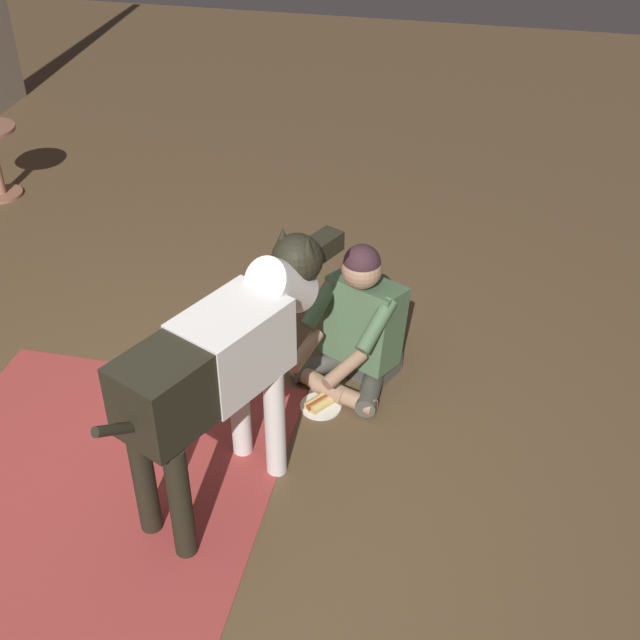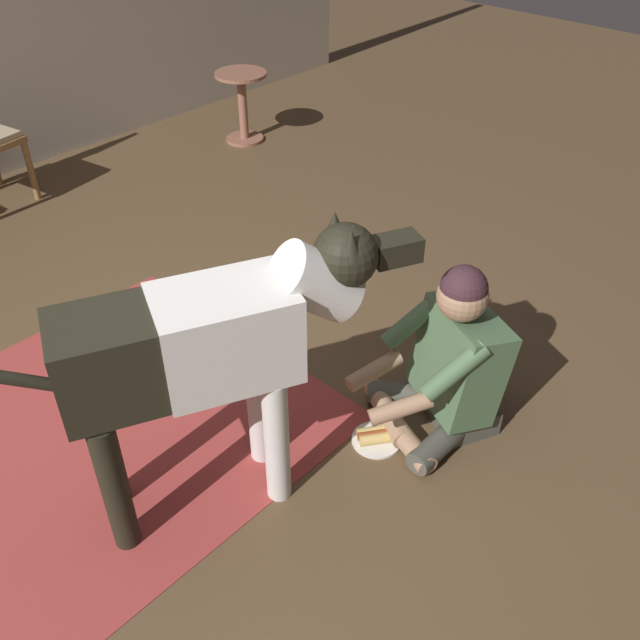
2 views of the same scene
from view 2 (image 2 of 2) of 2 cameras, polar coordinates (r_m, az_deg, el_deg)
The scene contains 6 objects.
ground_plane at distance 3.18m, azimuth -12.54°, elevation -10.27°, with size 15.54×15.54×0.00m, color brown.
area_rug at distance 3.29m, azimuth -19.81°, elevation -9.93°, with size 2.16×1.70×0.01m, color #9B3633.
person_sitting_on_floor at distance 3.05m, azimuth 10.37°, elevation -3.64°, with size 0.71×0.62×0.83m.
large_dog at distance 2.48m, azimuth -8.74°, elevation -2.12°, with size 1.38×0.75×1.14m.
hot_dog_on_plate at distance 3.14m, azimuth 4.63°, elevation -9.42°, with size 0.22×0.22×0.06m.
round_side_table at distance 5.86m, azimuth -6.32°, elevation 17.28°, with size 0.41×0.41×0.55m.
Camera 2 is at (-1.07, -1.92, 2.30)m, focal length 39.40 mm.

